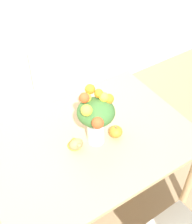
% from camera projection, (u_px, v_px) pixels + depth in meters
% --- Properties ---
extents(ground_plane, '(12.00, 12.00, 0.00)m').
position_uv_depth(ground_plane, '(90.00, 199.00, 2.69)').
color(ground_plane, '#8E7556').
extents(dining_table, '(1.45, 1.01, 0.76)m').
position_uv_depth(dining_table, '(89.00, 149.00, 2.22)').
color(dining_table, tan).
rests_on(dining_table, ground_plane).
extents(flower_vase, '(0.26, 0.28, 0.42)m').
position_uv_depth(flower_vase, '(96.00, 116.00, 2.00)').
color(flower_vase, silver).
rests_on(flower_vase, dining_table).
extents(pumpkin, '(0.10, 0.10, 0.09)m').
position_uv_depth(pumpkin, '(116.00, 132.00, 2.17)').
color(pumpkin, orange).
rests_on(pumpkin, dining_table).
extents(turkey_figurine, '(0.10, 0.13, 0.08)m').
position_uv_depth(turkey_figurine, '(75.00, 143.00, 2.10)').
color(turkey_figurine, '#A87A4C').
rests_on(turkey_figurine, dining_table).
extents(dining_chair_near_window, '(0.47, 0.47, 0.98)m').
position_uv_depth(dining_chair_near_window, '(21.00, 103.00, 2.83)').
color(dining_chair_near_window, silver).
rests_on(dining_chair_near_window, ground_plane).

